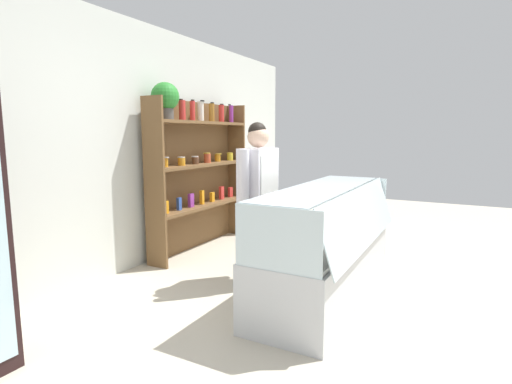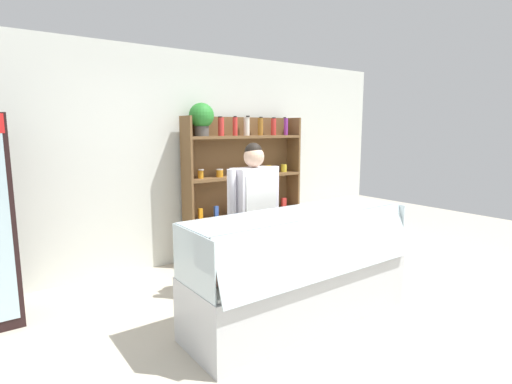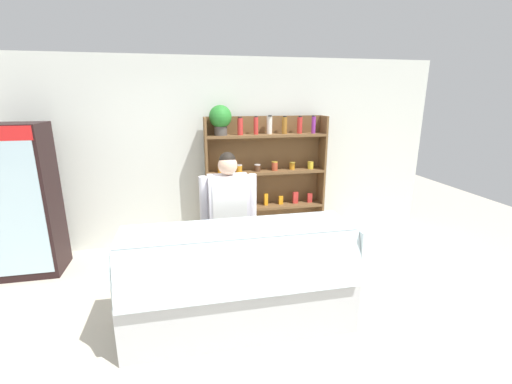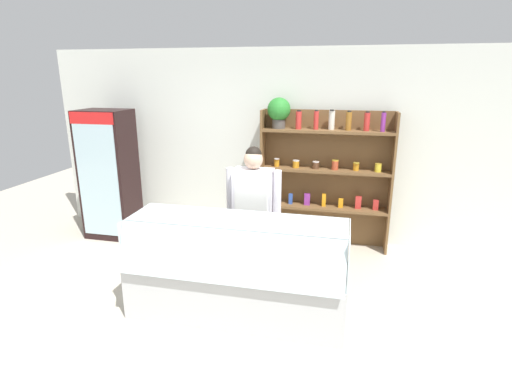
{
  "view_description": "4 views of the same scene",
  "coord_description": "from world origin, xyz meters",
  "px_view_note": "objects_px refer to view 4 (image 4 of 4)",
  "views": [
    {
      "loc": [
        -3.42,
        -1.02,
        1.48
      ],
      "look_at": [
        -0.07,
        0.78,
        0.93
      ],
      "focal_mm": 28.0,
      "sensor_mm": 36.0,
      "label": 1
    },
    {
      "loc": [
        -2.32,
        -2.44,
        1.74
      ],
      "look_at": [
        -0.15,
        0.54,
        1.15
      ],
      "focal_mm": 28.0,
      "sensor_mm": 36.0,
      "label": 2
    },
    {
      "loc": [
        -0.43,
        -2.76,
        2.17
      ],
      "look_at": [
        0.29,
        0.65,
        1.19
      ],
      "focal_mm": 24.0,
      "sensor_mm": 36.0,
      "label": 3
    },
    {
      "loc": [
        1.0,
        -3.33,
        2.34
      ],
      "look_at": [
        0.07,
        0.69,
        1.12
      ],
      "focal_mm": 28.0,
      "sensor_mm": 36.0,
      "label": 4
    }
  ],
  "objects_px": {
    "drinks_fridge": "(109,175)",
    "shop_clerk": "(253,205)",
    "deli_display_case": "(237,286)",
    "shelving_unit": "(318,164)"
  },
  "relations": [
    {
      "from": "shelving_unit",
      "to": "drinks_fridge",
      "type": "bearing_deg",
      "value": -173.36
    },
    {
      "from": "drinks_fridge",
      "to": "shop_clerk",
      "type": "relative_size",
      "value": 1.17
    },
    {
      "from": "drinks_fridge",
      "to": "deli_display_case",
      "type": "relative_size",
      "value": 0.87
    },
    {
      "from": "shelving_unit",
      "to": "shop_clerk",
      "type": "xyz_separation_m",
      "value": [
        -0.61,
        -1.25,
        -0.23
      ]
    },
    {
      "from": "drinks_fridge",
      "to": "shop_clerk",
      "type": "height_order",
      "value": "drinks_fridge"
    },
    {
      "from": "deli_display_case",
      "to": "shop_clerk",
      "type": "height_order",
      "value": "shop_clerk"
    },
    {
      "from": "deli_display_case",
      "to": "shop_clerk",
      "type": "xyz_separation_m",
      "value": [
        0.0,
        0.7,
        0.63
      ]
    },
    {
      "from": "shelving_unit",
      "to": "shop_clerk",
      "type": "bearing_deg",
      "value": -116.03
    },
    {
      "from": "drinks_fridge",
      "to": "deli_display_case",
      "type": "xyz_separation_m",
      "value": [
        2.38,
        -1.61,
        -0.62
      ]
    },
    {
      "from": "drinks_fridge",
      "to": "shop_clerk",
      "type": "bearing_deg",
      "value": -20.72
    }
  ]
}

